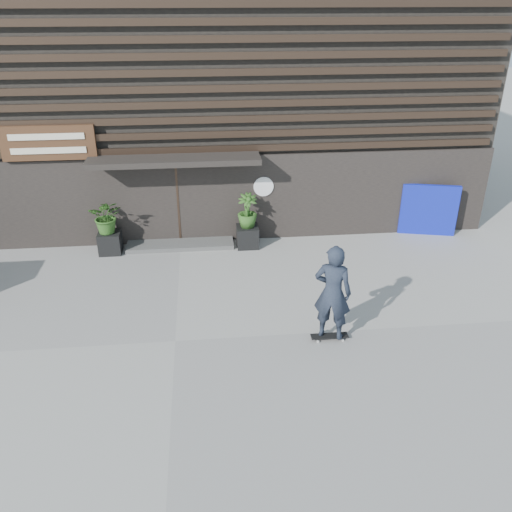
{
  "coord_description": "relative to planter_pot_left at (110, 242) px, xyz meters",
  "views": [
    {
      "loc": [
        0.74,
        -9.21,
        6.56
      ],
      "look_at": [
        1.85,
        1.57,
        1.1
      ],
      "focal_mm": 37.39,
      "sensor_mm": 36.0,
      "label": 1
    }
  ],
  "objects": [
    {
      "name": "ground",
      "position": [
        1.9,
        -4.4,
        -0.3
      ],
      "size": [
        80.0,
        80.0,
        0.0
      ],
      "primitive_type": "plane",
      "color": "gray",
      "rests_on": "ground"
    },
    {
      "name": "entrance_step",
      "position": [
        1.9,
        0.2,
        -0.24
      ],
      "size": [
        3.0,
        0.8,
        0.12
      ],
      "primitive_type": "cube",
      "color": "#464644",
      "rests_on": "ground"
    },
    {
      "name": "planter_pot_left",
      "position": [
        0.0,
        0.0,
        0.0
      ],
      "size": [
        0.6,
        0.6,
        0.6
      ],
      "primitive_type": "cube",
      "color": "black",
      "rests_on": "ground"
    },
    {
      "name": "bamboo_left",
      "position": [
        0.0,
        0.0,
        0.78
      ],
      "size": [
        0.86,
        0.75,
        0.96
      ],
      "primitive_type": "imported",
      "color": "#2D591E",
      "rests_on": "planter_pot_left"
    },
    {
      "name": "planter_pot_right",
      "position": [
        3.8,
        0.0,
        0.0
      ],
      "size": [
        0.6,
        0.6,
        0.6
      ],
      "primitive_type": "cube",
      "color": "black",
      "rests_on": "ground"
    },
    {
      "name": "bamboo_right",
      "position": [
        3.8,
        0.0,
        0.78
      ],
      "size": [
        0.54,
        0.54,
        0.96
      ],
      "primitive_type": "imported",
      "color": "#2D591E",
      "rests_on": "planter_pot_right"
    },
    {
      "name": "blue_tarp",
      "position": [
        9.15,
        0.3,
        0.46
      ],
      "size": [
        1.61,
        0.51,
        1.53
      ],
      "primitive_type": "cube",
      "rotation": [
        0.0,
        0.0,
        -0.24
      ],
      "color": "#0C16A2",
      "rests_on": "ground"
    },
    {
      "name": "building",
      "position": [
        1.9,
        5.56,
        3.69
      ],
      "size": [
        18.0,
        11.0,
        8.0
      ],
      "color": "black",
      "rests_on": "ground"
    },
    {
      "name": "skateboarder",
      "position": [
        5.1,
        -4.66,
        0.82
      ],
      "size": [
        0.89,
        0.75,
        2.16
      ],
      "color": "black",
      "rests_on": "ground"
    }
  ]
}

